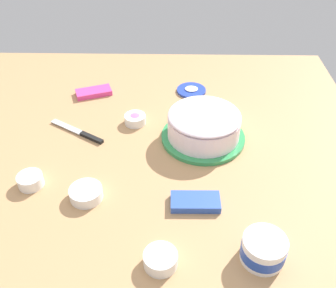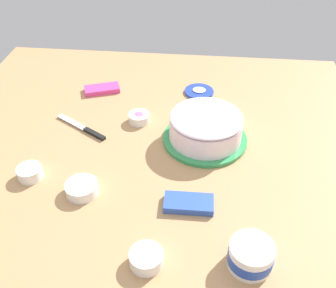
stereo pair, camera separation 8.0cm
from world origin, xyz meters
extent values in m
plane|color=tan|center=(0.00, 0.00, 0.00)|extent=(1.54, 1.54, 0.00)
cylinder|color=#339351|center=(0.19, 0.12, 0.01)|extent=(0.29, 0.29, 0.01)
cylinder|color=brown|center=(0.19, 0.12, 0.05)|extent=(0.23, 0.23, 0.06)
cylinder|color=white|center=(0.19, 0.12, 0.05)|extent=(0.25, 0.25, 0.07)
ellipsoid|color=white|center=(0.19, 0.12, 0.10)|extent=(0.25, 0.25, 0.04)
cylinder|color=white|center=(0.31, -0.37, 0.04)|extent=(0.11, 0.11, 0.07)
cylinder|color=#2347B2|center=(0.31, -0.37, 0.03)|extent=(0.11, 0.11, 0.03)
cylinder|color=white|center=(0.31, -0.37, 0.06)|extent=(0.09, 0.09, 0.01)
cylinder|color=#233DAD|center=(0.15, 0.43, 0.01)|extent=(0.12, 0.12, 0.01)
ellipsoid|color=white|center=(0.15, 0.43, 0.01)|extent=(0.05, 0.05, 0.01)
cube|color=silver|center=(-0.30, 0.17, 0.01)|extent=(0.13, 0.09, 0.00)
cube|color=black|center=(-0.20, 0.11, 0.01)|extent=(0.09, 0.06, 0.01)
cylinder|color=white|center=(-0.35, -0.12, 0.02)|extent=(0.08, 0.08, 0.04)
cylinder|color=#B251C6|center=(-0.35, -0.12, 0.02)|extent=(0.06, 0.06, 0.01)
ellipsoid|color=#B251C6|center=(-0.35, -0.12, 0.03)|extent=(0.05, 0.05, 0.02)
cylinder|color=white|center=(-0.06, 0.20, 0.02)|extent=(0.08, 0.08, 0.03)
cylinder|color=pink|center=(-0.06, 0.20, 0.02)|extent=(0.07, 0.07, 0.01)
ellipsoid|color=pink|center=(-0.06, 0.20, 0.03)|extent=(0.05, 0.05, 0.02)
cylinder|color=white|center=(-0.17, -0.17, 0.02)|extent=(0.10, 0.10, 0.03)
cylinder|color=orange|center=(-0.17, -0.17, 0.01)|extent=(0.08, 0.08, 0.01)
ellipsoid|color=orange|center=(-0.17, -0.17, 0.02)|extent=(0.07, 0.07, 0.02)
cylinder|color=white|center=(0.05, -0.39, 0.02)|extent=(0.09, 0.09, 0.04)
cylinder|color=blue|center=(0.05, -0.39, 0.02)|extent=(0.07, 0.07, 0.01)
ellipsoid|color=blue|center=(0.05, -0.39, 0.03)|extent=(0.06, 0.06, 0.02)
cube|color=#2D51B2|center=(0.15, -0.19, 0.01)|extent=(0.14, 0.07, 0.02)
cube|color=#E53D8E|center=(-0.24, 0.40, 0.01)|extent=(0.15, 0.11, 0.02)
camera|label=1|loc=(0.08, -0.94, 0.84)|focal=41.29mm
camera|label=2|loc=(0.16, -0.94, 0.84)|focal=41.29mm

